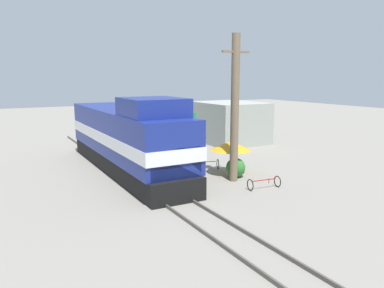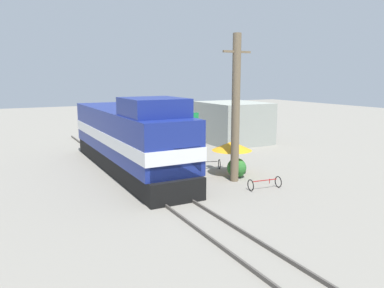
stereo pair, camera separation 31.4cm
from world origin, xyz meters
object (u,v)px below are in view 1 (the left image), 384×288
locomotive (127,139)px  billboard_sign (186,126)px  bicycle (205,164)px  utility_pole (235,109)px  bicycle_spare (264,183)px  person_bystander (195,158)px  vendor_umbrella (231,146)px

locomotive → billboard_sign: size_ratio=4.45×
locomotive → bicycle: 5.33m
utility_pole → bicycle_spare: bearing=-76.3°
billboard_sign → bicycle: billboard_sign is taller
person_bystander → bicycle: size_ratio=0.93×
vendor_umbrella → bicycle: bearing=111.8°
locomotive → bicycle: (4.64, -1.90, -1.80)m
locomotive → vendor_umbrella: locomotive is taller
bicycle → bicycle_spare: bicycle is taller
locomotive → billboard_sign: 4.76m
utility_pole → person_bystander: size_ratio=4.85×
person_bystander → bicycle: 1.19m
bicycle_spare → utility_pole: bearing=19.6°
locomotive → billboard_sign: bearing=10.2°
vendor_umbrella → billboard_sign: (-0.71, 4.57, 0.78)m
utility_pole → bicycle: utility_pole is taller
vendor_umbrella → bicycle: vendor_umbrella is taller
locomotive → utility_pole: size_ratio=1.85×
locomotive → person_bystander: locomotive is taller
bicycle_spare → billboard_sign: bearing=9.9°
utility_pole → vendor_umbrella: 2.84m
billboard_sign → locomotive: bearing=-169.8°
person_bystander → bicycle_spare: person_bystander is taller
billboard_sign → person_bystander: size_ratio=2.02×
utility_pole → bicycle: size_ratio=4.50×
vendor_umbrella → bicycle_spare: (-0.16, -3.46, -1.49)m
utility_pole → vendor_umbrella: bearing=62.6°
locomotive → utility_pole: (4.69, -5.04, 2.11)m
bicycle → locomotive: bearing=-91.5°
person_bystander → bicycle: bearing=17.4°
vendor_umbrella → person_bystander: (-1.71, 1.53, -0.88)m
bicycle → utility_pole: bearing=21.7°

